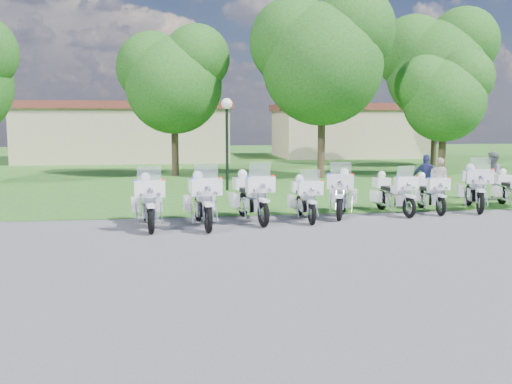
{
  "coord_description": "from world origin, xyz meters",
  "views": [
    {
      "loc": [
        -2.85,
        -13.67,
        2.84
      ],
      "look_at": [
        -0.64,
        1.2,
        0.95
      ],
      "focal_mm": 40.0,
      "sensor_mm": 36.0,
      "label": 1
    }
  ],
  "objects": [
    {
      "name": "motorcycle_2",
      "position": [
        -0.64,
        2.22,
        0.72
      ],
      "size": [
        1.12,
        2.53,
        1.71
      ],
      "rotation": [
        0.0,
        0.0,
        3.32
      ],
      "color": "black",
      "rests_on": "ground"
    },
    {
      "name": "motorcycle_3",
      "position": [
        0.93,
        2.21,
        0.63
      ],
      "size": [
        0.74,
        2.25,
        1.51
      ],
      "rotation": [
        0.0,
        0.0,
        3.13
      ],
      "color": "black",
      "rests_on": "ground"
    },
    {
      "name": "motorcycle_0",
      "position": [
        -3.5,
        1.7,
        0.71
      ],
      "size": [
        0.99,
        2.53,
        1.7
      ],
      "rotation": [
        0.0,
        0.0,
        3.25
      ],
      "color": "black",
      "rests_on": "ground"
    },
    {
      "name": "tree_2",
      "position": [
        4.42,
        13.74,
        6.09
      ],
      "size": [
        6.9,
        5.89,
        9.2
      ],
      "color": "#38281C",
      "rests_on": "ground"
    },
    {
      "name": "motorcycle_1",
      "position": [
        -2.05,
        1.65,
        0.73
      ],
      "size": [
        0.98,
        2.6,
        1.75
      ],
      "rotation": [
        0.0,
        0.0,
        3.23
      ],
      "color": "black",
      "rests_on": "ground"
    },
    {
      "name": "motorcycle_4",
      "position": [
        2.22,
        2.77,
        0.7
      ],
      "size": [
        1.37,
        2.36,
        1.67
      ],
      "rotation": [
        0.0,
        0.0,
        2.77
      ],
      "color": "black",
      "rests_on": "ground"
    },
    {
      "name": "motorcycle_7",
      "position": [
        6.76,
        3.28,
        0.72
      ],
      "size": [
        1.36,
        2.48,
        1.73
      ],
      "rotation": [
        0.0,
        0.0,
        2.81
      ],
      "color": "black",
      "rests_on": "ground"
    },
    {
      "name": "tree_3",
      "position": [
        10.63,
        13.42,
        4.19
      ],
      "size": [
        4.76,
        4.06,
        6.34
      ],
      "color": "#38281C",
      "rests_on": "ground"
    },
    {
      "name": "lamp_post",
      "position": [
        -0.62,
        9.34,
        2.85
      ],
      "size": [
        0.44,
        0.44,
        3.73
      ],
      "color": "black",
      "rests_on": "ground"
    },
    {
      "name": "grass_lawn",
      "position": [
        0.0,
        27.0,
        0.0
      ],
      "size": [
        100.0,
        48.0,
        0.01
      ],
      "primitive_type": "cube",
      "color": "#266C22",
      "rests_on": "ground"
    },
    {
      "name": "motorcycle_6",
      "position": [
        5.15,
        3.07,
        0.6
      ],
      "size": [
        0.74,
        2.13,
        1.43
      ],
      "rotation": [
        0.0,
        0.0,
        3.1
      ],
      "color": "black",
      "rests_on": "ground"
    },
    {
      "name": "building_west",
      "position": [
        -6.0,
        28.0,
        2.07
      ],
      "size": [
        14.56,
        8.32,
        4.1
      ],
      "color": "#C2AD8C",
      "rests_on": "ground"
    },
    {
      "name": "tree_1",
      "position": [
        -2.7,
        16.05,
        5.06
      ],
      "size": [
        5.74,
        4.9,
        7.66
      ],
      "color": "#38281C",
      "rests_on": "ground"
    },
    {
      "name": "bystander_b",
      "position": [
        8.52,
        5.22,
        0.86
      ],
      "size": [
        1.05,
        1.06,
        1.73
      ],
      "primitive_type": "imported",
      "rotation": [
        0.0,
        0.0,
        -2.33
      ],
      "color": "gray",
      "rests_on": "ground"
    },
    {
      "name": "bystander_c",
      "position": [
        5.86,
        4.85,
        0.83
      ],
      "size": [
        1.06,
        0.81,
        1.67
      ],
      "primitive_type": "imported",
      "rotation": [
        0.0,
        0.0,
        2.67
      ],
      "color": "navy",
      "rests_on": "ground"
    },
    {
      "name": "tree_4",
      "position": [
        13.5,
        20.35,
        6.46
      ],
      "size": [
        7.32,
        6.24,
        9.76
      ],
      "color": "#38281C",
      "rests_on": "ground"
    },
    {
      "name": "building_east",
      "position": [
        11.0,
        30.0,
        2.07
      ],
      "size": [
        11.44,
        7.28,
        4.1
      ],
      "color": "#C2AD8C",
      "rests_on": "ground"
    },
    {
      "name": "motorcycle_5",
      "position": [
        3.87,
        2.9,
        0.64
      ],
      "size": [
        0.95,
        2.25,
        1.52
      ],
      "rotation": [
        0.0,
        0.0,
        3.29
      ],
      "color": "black",
      "rests_on": "ground"
    },
    {
      "name": "ground",
      "position": [
        0.0,
        0.0,
        0.0
      ],
      "size": [
        100.0,
        100.0,
        0.0
      ],
      "primitive_type": "plane",
      "color": "#535358",
      "rests_on": "ground"
    },
    {
      "name": "bystander_a",
      "position": [
        6.18,
        4.52,
        0.79
      ],
      "size": [
        0.68,
        0.67,
        1.59
      ],
      "primitive_type": "imported",
      "rotation": [
        0.0,
        0.0,
        2.39
      ],
      "color": "tan",
      "rests_on": "ground"
    }
  ]
}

